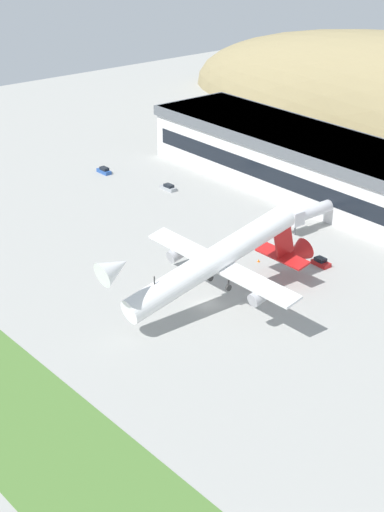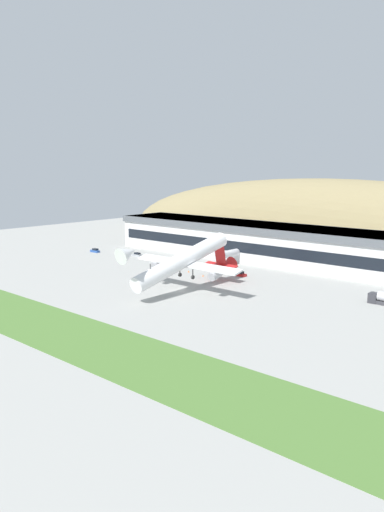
# 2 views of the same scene
# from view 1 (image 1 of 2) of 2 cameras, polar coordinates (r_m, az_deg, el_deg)

# --- Properties ---
(ground_plane) EXTENTS (333.82, 333.82, 0.00)m
(ground_plane) POSITION_cam_1_polar(r_m,az_deg,el_deg) (147.10, 1.07, -3.24)
(ground_plane) COLOR #9E9E99
(terminal_building) EXTENTS (120.85, 22.88, 13.21)m
(terminal_building) POSITION_cam_1_polar(r_m,az_deg,el_deg) (187.55, 11.46, 5.05)
(terminal_building) COLOR silver
(terminal_building) RESTS_ON ground_plane
(jetway_0) EXTENTS (3.38, 11.75, 5.43)m
(jetway_0) POSITION_cam_1_polar(r_m,az_deg,el_deg) (176.44, 7.65, 2.86)
(jetway_0) COLOR silver
(jetway_0) RESTS_ON ground_plane
(cargo_airplane) EXTENTS (35.49, 45.11, 14.37)m
(cargo_airplane) POSITION_cam_1_polar(r_m,az_deg,el_deg) (142.86, 1.64, -0.35)
(cargo_airplane) COLOR white
(service_car_0) EXTENTS (4.30, 1.67, 1.58)m
(service_car_0) POSITION_cam_1_polar(r_m,az_deg,el_deg) (211.18, -5.88, 5.68)
(service_car_0) COLOR #264C99
(service_car_0) RESTS_ON ground_plane
(service_car_1) EXTENTS (4.28, 1.91, 1.43)m
(service_car_1) POSITION_cam_1_polar(r_m,az_deg,el_deg) (198.97, -1.58, 4.58)
(service_car_1) COLOR #999EA3
(service_car_1) RESTS_ON ground_plane
(service_car_2) EXTENTS (3.81, 1.97, 1.52)m
(service_car_2) POSITION_cam_1_polar(r_m,az_deg,el_deg) (162.72, 8.59, -0.42)
(service_car_2) COLOR #B21E1E
(service_car_2) RESTS_ON ground_plane
(traffic_cone_0) EXTENTS (0.52, 0.52, 0.58)m
(traffic_cone_0) POSITION_cam_1_polar(r_m,az_deg,el_deg) (169.09, 3.15, 0.70)
(traffic_cone_0) COLOR orange
(traffic_cone_0) RESTS_ON ground_plane
(traffic_cone_1) EXTENTS (0.52, 0.52, 0.58)m
(traffic_cone_1) POSITION_cam_1_polar(r_m,az_deg,el_deg) (162.96, 4.46, -0.30)
(traffic_cone_1) COLOR orange
(traffic_cone_1) RESTS_ON ground_plane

